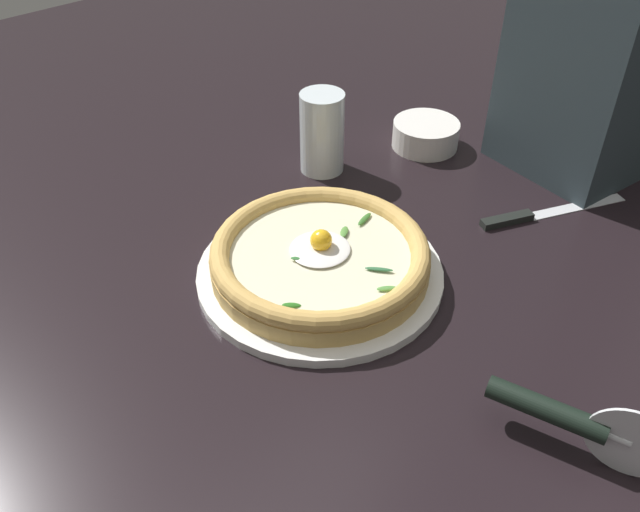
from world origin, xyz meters
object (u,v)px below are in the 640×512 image
side_bowl (426,134)px  pizza_cutter (569,418)px  drinking_glass (322,138)px  table_knife (533,215)px  pizza (320,256)px

side_bowl → pizza_cutter: 0.57m
pizza_cutter → drinking_glass: 0.55m
table_knife → drinking_glass: drinking_glass is taller
pizza → table_knife: pizza is taller
pizza → side_bowl: pizza is taller
side_bowl → drinking_glass: size_ratio=0.86×
drinking_glass → pizza: bearing=-133.7°
pizza_cutter → table_knife: (0.30, 0.22, -0.04)m
pizza → pizza_cutter: (-0.00, -0.33, 0.01)m
side_bowl → pizza_cutter: pizza_cutter is taller
drinking_glass → side_bowl: bearing=-20.3°
table_knife → drinking_glass: bearing=113.1°
pizza → table_knife: 0.32m
table_knife → drinking_glass: size_ratio=1.75×
side_bowl → drinking_glass: bearing=159.7°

